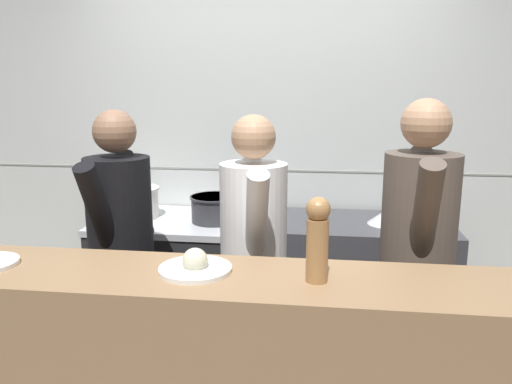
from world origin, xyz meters
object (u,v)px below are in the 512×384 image
Objects in this scene: stock_pot at (134,202)px; plated_dish_appetiser at (195,266)px; chef_sous at (254,259)px; chef_head_cook at (122,250)px; mixing_bowl_steel at (388,216)px; chef_line at (416,259)px; oven_range at (181,280)px; sauce_pot at (215,208)px; pepper_mill at (318,238)px.

stock_pot is 1.25× the size of plated_dish_appetiser.
chef_sous is at bearing 76.28° from plated_dish_appetiser.
chef_head_cook is (-0.55, 0.61, -0.17)m from plated_dish_appetiser.
chef_head_cook reaches higher than mixing_bowl_steel.
chef_line reaches higher than chef_head_cook.
plated_dish_appetiser is 1.09m from chef_line.
oven_range is 3.34× the size of sauce_pot.
oven_range is 0.63m from stock_pot.
stock_pot is at bearing 119.42° from plated_dish_appetiser.
oven_range is 3.42× the size of pepper_mill.
chef_head_cook is 1.47m from chef_line.
oven_range is 1.67m from chef_line.
chef_line is (0.04, -0.77, -0.00)m from mixing_bowl_steel.
oven_range is 0.66× the size of chef_sous.
chef_head_cook is at bearing -153.17° from mixing_bowl_steel.
chef_sous is (0.69, -0.02, -0.01)m from chef_head_cook.
chef_line is at bearing -30.02° from oven_range.
plated_dish_appetiser is at bearing -115.33° from chef_sous.
plated_dish_appetiser reaches higher than mixing_bowl_steel.
oven_range is at bearing 108.64° from plated_dish_appetiser.
pepper_mill is 0.77m from chef_sous.
stock_pot is 1.41× the size of mixing_bowl_steel.
plated_dish_appetiser is at bearing -71.36° from oven_range.
pepper_mill reaches higher than mixing_bowl_steel.
mixing_bowl_steel is at bearing 30.83° from chef_head_cook.
chef_sous is at bearing -40.43° from stock_pot.
chef_head_cook reaches higher than chef_sous.
chef_line is at bearing -87.24° from mixing_bowl_steel.
pepper_mill is 0.19× the size of chef_head_cook.
oven_range is 0.63× the size of chef_line.
chef_sous reaches higher than sauce_pot.
mixing_bowl_steel is 0.79× the size of pepper_mill.
stock_pot is at bearing 127.97° from chef_sous.
stock_pot is at bearing 178.63° from oven_range.
oven_range is at bearing 154.76° from chef_line.
sauce_pot is 1.30× the size of mixing_bowl_steel.
chef_sous is at bearing -52.03° from oven_range.
chef_line reaches higher than mixing_bowl_steel.
mixing_bowl_steel is 0.15× the size of chef_head_cook.
stock_pot is 1.21m from chef_sous.
chef_sous is at bearing 116.62° from pepper_mill.
pepper_mill is at bearing -56.75° from oven_range.
chef_sous is (0.36, -0.74, -0.07)m from sauce_pot.
plated_dish_appetiser is at bearing -60.58° from stock_pot.
chef_line is (0.46, 0.60, -0.27)m from pepper_mill.
chef_line reaches higher than plated_dish_appetiser.
pepper_mill is (0.67, -1.37, 0.25)m from sauce_pot.
mixing_bowl_steel is 0.15× the size of chef_sous.
oven_range is at bearing 178.90° from mixing_bowl_steel.
chef_head_cook is (0.22, -0.76, -0.07)m from stock_pot.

